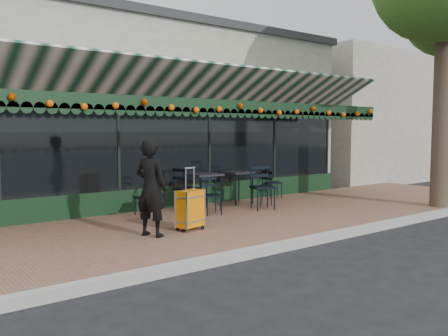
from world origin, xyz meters
TOP-DOWN VIEW (x-y plane):
  - ground at (0.00, 0.00)m, footprint 80.00×80.00m
  - sidewalk at (0.00, 2.00)m, footprint 18.00×4.00m
  - curb at (0.00, -0.08)m, footprint 18.00×0.16m
  - restaurant_building at (0.00, 7.84)m, footprint 12.00×9.60m
  - neighbor_building_right at (13.00, 8.00)m, footprint 12.00×8.00m
  - woman at (-1.53, 1.58)m, footprint 0.61×0.72m
  - suitcase at (-0.73, 1.59)m, footprint 0.55×0.40m
  - cafe_table_a at (1.93, 3.51)m, footprint 0.64×0.64m
  - cafe_table_b at (0.67, 3.17)m, footprint 0.68×0.68m
  - chair_a_left at (2.17, 2.90)m, footprint 0.43×0.43m
  - chair_a_right at (3.29, 3.64)m, footprint 0.52×0.52m
  - chair_a_front at (1.83, 2.46)m, footprint 0.64×0.64m
  - chair_b_left at (-0.69, 3.39)m, footprint 0.41×0.41m
  - chair_b_right at (0.34, 3.35)m, footprint 0.56×0.56m
  - chair_b_front at (0.51, 2.65)m, footprint 0.48×0.48m

SIDE VIEW (x-z plane):
  - ground at x=0.00m, z-range 0.00..0.00m
  - sidewalk at x=0.00m, z-range 0.00..0.15m
  - curb at x=0.00m, z-range 0.00..0.15m
  - chair_b_left at x=-0.69m, z-range 0.15..0.90m
  - suitcase at x=-0.73m, z-range -0.04..1.09m
  - chair_a_right at x=3.29m, z-range 0.15..0.95m
  - chair_b_front at x=0.51m, z-range 0.15..0.95m
  - chair_a_left at x=2.17m, z-range 0.15..0.99m
  - chair_b_right at x=0.34m, z-range 0.15..1.13m
  - chair_a_front at x=1.83m, z-range 0.15..1.15m
  - cafe_table_a at x=1.93m, z-range 0.47..1.26m
  - cafe_table_b at x=0.67m, z-range 0.48..1.32m
  - woman at x=-1.53m, z-range 0.15..1.81m
  - restaurant_building at x=0.00m, z-range 0.02..4.52m
  - neighbor_building_right at x=13.00m, z-range 0.00..4.80m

